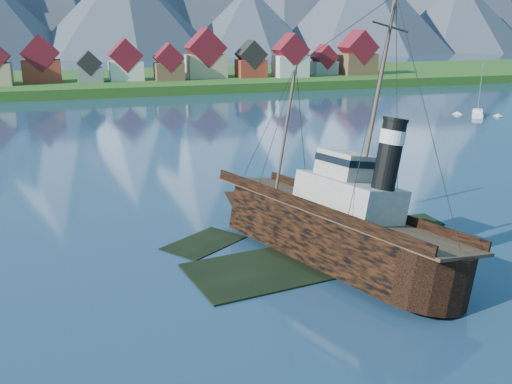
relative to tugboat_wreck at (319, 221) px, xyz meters
name	(u,v)px	position (x,y,z in m)	size (l,w,h in m)	color
ground	(307,254)	(-1.27, -0.19, -3.24)	(1400.00, 1400.00, 0.00)	#1C364F
shoal	(315,248)	(0.51, 1.97, -3.59)	(31.71, 21.24, 1.14)	black
shore_bank	(128,84)	(-1.27, 169.81, -3.24)	(600.00, 80.00, 3.20)	#1B4914
seawall	(141,96)	(-1.27, 131.81, -3.24)	(600.00, 2.50, 2.00)	#3F3D38
town	(27,65)	(-34.39, 152.00, 5.74)	(250.96, 16.69, 17.30)	maroon
tugboat_wreck	(319,221)	(0.00, 0.00, 0.00)	(7.59, 32.70, 25.91)	black
sailboat_d	(477,114)	(72.45, 67.75, -2.94)	(7.86, 9.09, 13.19)	silver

